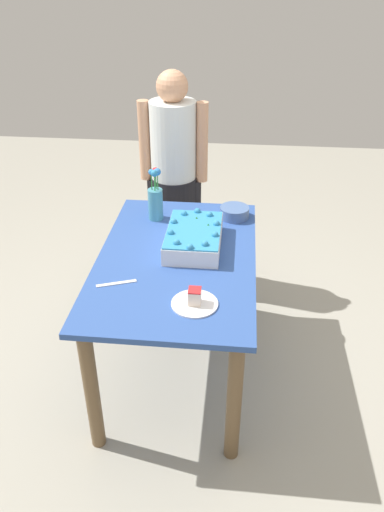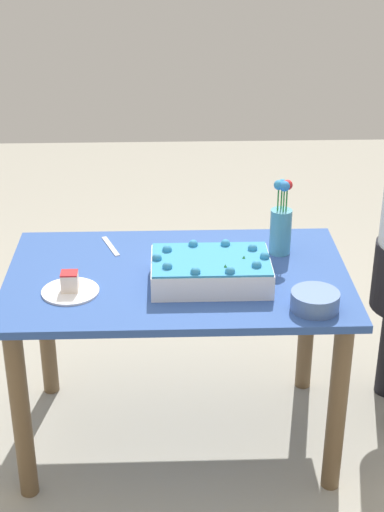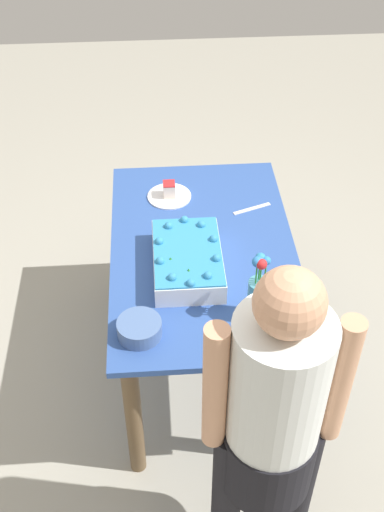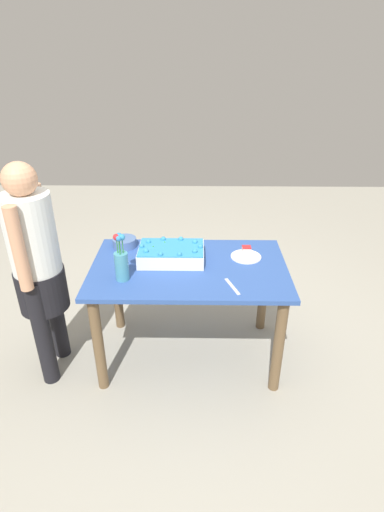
% 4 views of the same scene
% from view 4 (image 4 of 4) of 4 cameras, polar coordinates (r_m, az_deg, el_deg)
% --- Properties ---
extents(ground_plane, '(8.00, 8.00, 0.00)m').
position_cam_4_polar(ground_plane, '(3.10, -0.38, -13.72)').
color(ground_plane, '#A19D8E').
extents(dining_table, '(1.30, 0.81, 0.76)m').
position_cam_4_polar(dining_table, '(2.72, -0.42, -3.87)').
color(dining_table, '#2E4F97').
rests_on(dining_table, ground_plane).
extents(sheet_cake, '(0.44, 0.28, 0.12)m').
position_cam_4_polar(sheet_cake, '(2.70, -2.98, 0.36)').
color(sheet_cake, white).
rests_on(sheet_cake, dining_table).
extents(serving_plate_with_slice, '(0.21, 0.21, 0.08)m').
position_cam_4_polar(serving_plate_with_slice, '(2.78, 7.73, 0.22)').
color(serving_plate_with_slice, white).
rests_on(serving_plate_with_slice, dining_table).
extents(cake_knife, '(0.08, 0.19, 0.00)m').
position_cam_4_polar(cake_knife, '(2.44, 5.78, -4.35)').
color(cake_knife, silver).
rests_on(cake_knife, dining_table).
extents(flower_vase, '(0.08, 0.08, 0.31)m').
position_cam_4_polar(flower_vase, '(2.49, -10.07, -0.86)').
color(flower_vase, teal).
rests_on(flower_vase, dining_table).
extents(fruit_bowl, '(0.17, 0.17, 0.07)m').
position_cam_4_polar(fruit_bowl, '(2.93, -9.60, 1.91)').
color(fruit_bowl, '#4C699D').
rests_on(fruit_bowl, dining_table).
extents(person_standing, '(0.31, 0.45, 1.49)m').
position_cam_4_polar(person_standing, '(2.68, -21.30, -0.86)').
color(person_standing, black).
rests_on(person_standing, ground_plane).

